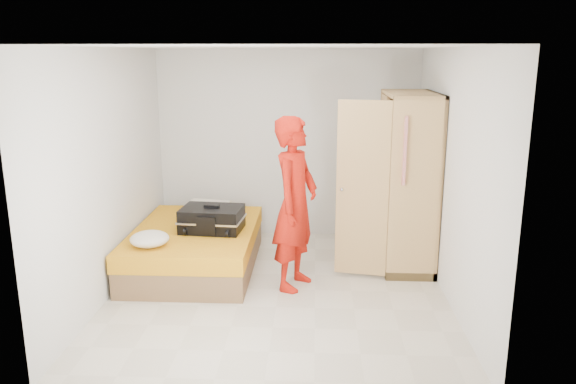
{
  "coord_description": "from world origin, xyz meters",
  "views": [
    {
      "loc": [
        0.39,
        -5.75,
        2.55
      ],
      "look_at": [
        0.08,
        0.46,
        1.0
      ],
      "focal_mm": 35.0,
      "sensor_mm": 36.0,
      "label": 1
    }
  ],
  "objects_px": {
    "bed": "(196,248)",
    "wardrobe": "(404,185)",
    "person": "(295,204)",
    "round_cushion": "(150,239)",
    "suitcase": "(212,219)"
  },
  "relations": [
    {
      "from": "suitcase",
      "to": "round_cushion",
      "type": "xyz_separation_m",
      "value": [
        -0.58,
        -0.58,
        -0.06
      ]
    },
    {
      "from": "person",
      "to": "wardrobe",
      "type": "bearing_deg",
      "value": -39.28
    },
    {
      "from": "wardrobe",
      "to": "suitcase",
      "type": "xyz_separation_m",
      "value": [
        -2.28,
        -0.32,
        -0.36
      ]
    },
    {
      "from": "bed",
      "to": "wardrobe",
      "type": "xyz_separation_m",
      "value": [
        2.5,
        0.25,
        0.75
      ]
    },
    {
      "from": "bed",
      "to": "person",
      "type": "xyz_separation_m",
      "value": [
        1.22,
        -0.49,
        0.7
      ]
    },
    {
      "from": "bed",
      "to": "round_cushion",
      "type": "xyz_separation_m",
      "value": [
        -0.35,
        -0.66,
        0.33
      ]
    },
    {
      "from": "round_cushion",
      "to": "bed",
      "type": "bearing_deg",
      "value": 61.74
    },
    {
      "from": "wardrobe",
      "to": "person",
      "type": "relative_size",
      "value": 1.1
    },
    {
      "from": "person",
      "to": "round_cushion",
      "type": "height_order",
      "value": "person"
    },
    {
      "from": "person",
      "to": "round_cushion",
      "type": "relative_size",
      "value": 4.5
    },
    {
      "from": "wardrobe",
      "to": "round_cushion",
      "type": "xyz_separation_m",
      "value": [
        -2.85,
        -0.9,
        -0.42
      ]
    },
    {
      "from": "person",
      "to": "round_cushion",
      "type": "xyz_separation_m",
      "value": [
        -1.58,
        -0.17,
        -0.37
      ]
    },
    {
      "from": "bed",
      "to": "suitcase",
      "type": "height_order",
      "value": "suitcase"
    },
    {
      "from": "wardrobe",
      "to": "round_cushion",
      "type": "relative_size",
      "value": 4.97
    },
    {
      "from": "round_cushion",
      "to": "wardrobe",
      "type": "bearing_deg",
      "value": 17.57
    }
  ]
}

